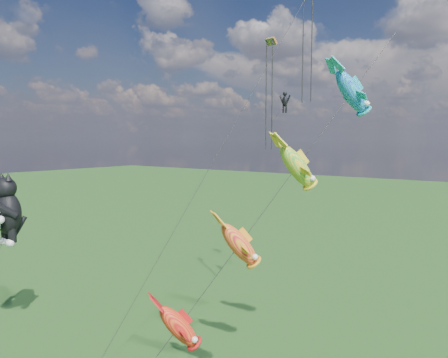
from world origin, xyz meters
The scene contains 3 objects.
cat_kite_rig centered at (3.01, 3.95, 9.31)m, with size 2.39×4.13×11.97m.
fish_windsock_rig centered at (22.68, 6.92, 11.09)m, with size 9.58×12.91×19.77m.
parafoil_rig centered at (17.23, 18.02, 18.45)m, with size 6.92×16.63×25.48m.
Camera 1 is at (33.38, -10.99, 14.29)m, focal length 35.00 mm.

